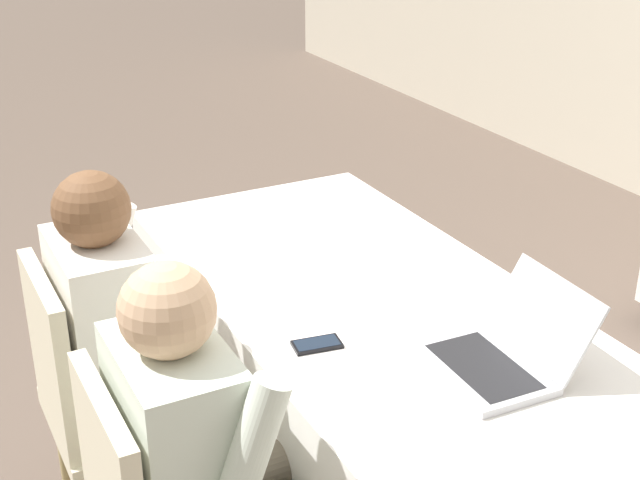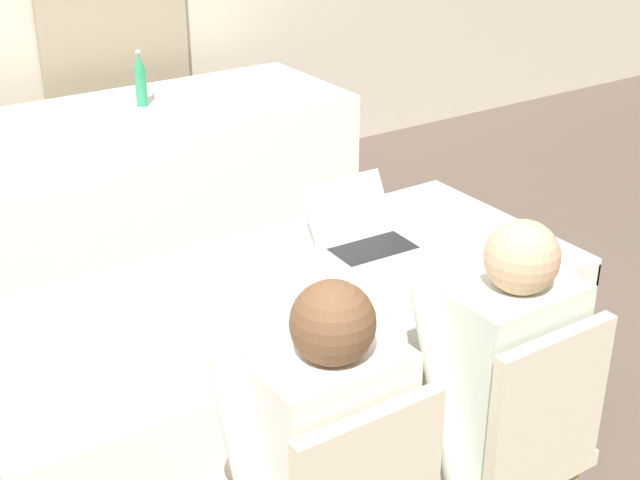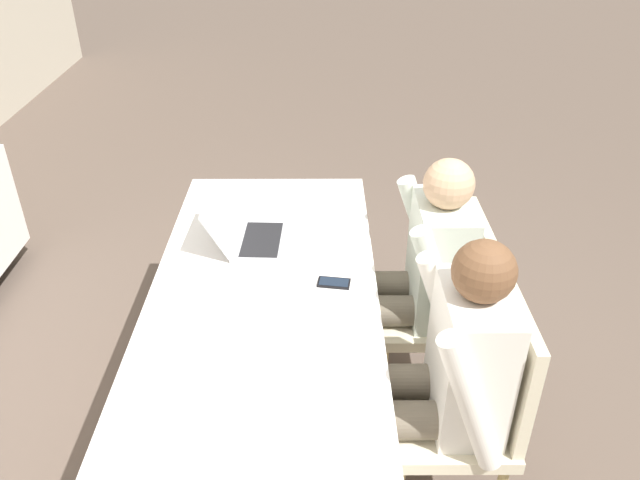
# 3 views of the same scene
# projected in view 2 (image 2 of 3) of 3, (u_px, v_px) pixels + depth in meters

# --- Properties ---
(ground_plane) EXTENTS (24.00, 24.00, 0.00)m
(ground_plane) POSITION_uv_depth(u_px,v_px,m) (287.00, 470.00, 3.14)
(ground_plane) COLOR brown
(conference_table_near) EXTENTS (2.00, 0.86, 0.74)m
(conference_table_near) POSITION_uv_depth(u_px,v_px,m) (284.00, 333.00, 2.90)
(conference_table_near) COLOR white
(conference_table_near) RESTS_ON ground_plane
(conference_table_far) EXTENTS (2.00, 0.86, 0.74)m
(conference_table_far) POSITION_uv_depth(u_px,v_px,m) (156.00, 138.00, 4.64)
(conference_table_far) COLOR white
(conference_table_far) RESTS_ON ground_plane
(laptop) EXTENTS (0.33, 0.34, 0.21)m
(laptop) POSITION_uv_depth(u_px,v_px,m) (365.00, 237.00, 3.06)
(laptop) COLOR #B7B7BC
(laptop) RESTS_ON conference_table_near
(cell_phone) EXTENTS (0.08, 0.13, 0.01)m
(cell_phone) POSITION_uv_depth(u_px,v_px,m) (354.00, 313.00, 2.66)
(cell_phone) COLOR black
(cell_phone) RESTS_ON conference_table_near
(paper_beside_laptop) EXTENTS (0.29, 0.34, 0.00)m
(paper_beside_laptop) POSITION_uv_depth(u_px,v_px,m) (453.00, 230.00, 3.21)
(paper_beside_laptop) COLOR white
(paper_beside_laptop) RESTS_ON conference_table_near
(water_bottle) EXTENTS (0.06, 0.06, 0.29)m
(water_bottle) POSITION_uv_depth(u_px,v_px,m) (141.00, 81.00, 4.52)
(water_bottle) COLOR #288456
(water_bottle) RESTS_ON conference_table_far
(chair_near_right) EXTENTS (0.44, 0.44, 0.90)m
(chair_near_right) POSITION_uv_depth(u_px,v_px,m) (509.00, 438.00, 2.52)
(chair_near_right) COLOR tan
(chair_near_right) RESTS_ON ground_plane
(person_checkered_shirt) EXTENTS (0.50, 0.52, 1.16)m
(person_checkered_shirt) POSITION_uv_depth(u_px,v_px,m) (315.00, 448.00, 2.23)
(person_checkered_shirt) COLOR #665B4C
(person_checkered_shirt) RESTS_ON ground_plane
(person_white_shirt) EXTENTS (0.50, 0.52, 1.16)m
(person_white_shirt) POSITION_uv_depth(u_px,v_px,m) (489.00, 374.00, 2.53)
(person_white_shirt) COLOR #665B4C
(person_white_shirt) RESTS_ON ground_plane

